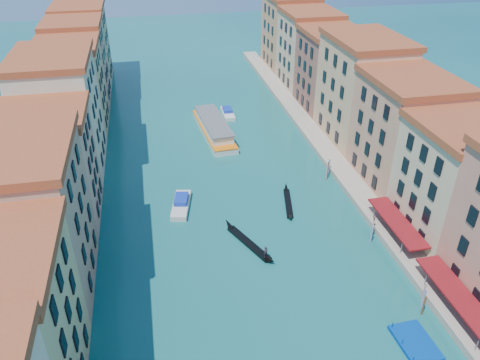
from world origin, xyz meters
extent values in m
cube|color=tan|center=(-26.00, 23.50, 8.50)|extent=(12.00, 15.00, 17.00)
cube|color=#A67D63|center=(-26.00, 39.50, 9.50)|extent=(12.00, 17.00, 19.00)
cube|color=#974020|center=(-26.00, 39.50, 19.50)|extent=(12.80, 17.40, 1.00)
cube|color=tan|center=(-26.00, 55.00, 8.25)|extent=(12.00, 14.00, 16.50)
cube|color=#974020|center=(-26.00, 55.00, 17.00)|extent=(12.80, 14.40, 1.00)
cube|color=beige|center=(-26.00, 71.00, 10.00)|extent=(12.00, 18.00, 20.00)
cube|color=#974020|center=(-26.00, 71.00, 20.50)|extent=(12.80, 18.40, 1.00)
cube|color=tan|center=(-26.00, 88.00, 8.75)|extent=(12.00, 16.00, 17.50)
cube|color=#974020|center=(-26.00, 88.00, 18.00)|extent=(12.80, 16.40, 1.00)
cube|color=tan|center=(-26.00, 103.50, 9.25)|extent=(12.00, 15.00, 18.50)
cube|color=#974020|center=(-26.00, 103.50, 19.00)|extent=(12.80, 15.40, 1.00)
cube|color=tan|center=(-26.00, 119.50, 9.50)|extent=(12.00, 17.00, 19.00)
cube|color=#974020|center=(-26.00, 119.50, 19.50)|extent=(12.80, 17.40, 1.00)
cube|color=tan|center=(30.00, 39.00, 8.25)|extent=(12.00, 14.00, 16.50)
cube|color=#974020|center=(30.00, 39.00, 17.00)|extent=(12.80, 14.40, 1.00)
cube|color=tan|center=(30.00, 54.00, 9.00)|extent=(12.00, 16.00, 18.00)
cube|color=#974020|center=(30.00, 54.00, 18.50)|extent=(12.80, 16.40, 1.00)
cube|color=tan|center=(30.00, 71.00, 10.00)|extent=(12.00, 18.00, 20.00)
cube|color=#974020|center=(30.00, 71.00, 20.50)|extent=(12.80, 18.40, 1.00)
cube|color=brown|center=(30.00, 87.50, 8.75)|extent=(12.00, 15.00, 17.50)
cube|color=#974020|center=(30.00, 87.50, 18.00)|extent=(12.80, 15.40, 1.00)
cube|color=tan|center=(30.00, 103.00, 9.25)|extent=(12.00, 16.00, 18.50)
cube|color=#974020|center=(30.00, 103.00, 19.00)|extent=(12.80, 16.40, 1.00)
cube|color=tan|center=(30.00, 119.50, 9.75)|extent=(12.00, 17.00, 19.50)
cube|color=gray|center=(22.00, 65.00, 0.50)|extent=(4.00, 140.00, 1.00)
cube|color=maroon|center=(22.20, 23.50, 3.00)|extent=(3.20, 15.30, 0.25)
cylinder|color=#5E5E61|center=(20.80, 18.40, 1.50)|extent=(0.12, 0.12, 3.00)
cylinder|color=#5E5E61|center=(20.80, 28.60, 1.50)|extent=(0.12, 0.12, 3.00)
cube|color=maroon|center=(22.20, 39.00, 3.00)|extent=(3.20, 12.60, 0.25)
cylinder|color=#5E5E61|center=(20.80, 34.80, 1.50)|extent=(0.12, 0.12, 3.00)
cylinder|color=#5E5E61|center=(20.80, 43.20, 1.50)|extent=(0.12, 0.12, 3.00)
cylinder|color=#53331C|center=(18.50, 25.00, 1.30)|extent=(0.24, 0.24, 3.20)
cylinder|color=#53331C|center=(19.10, 26.00, 1.30)|extent=(0.24, 0.24, 3.20)
cylinder|color=#53331C|center=(19.70, 27.00, 1.30)|extent=(0.24, 0.24, 3.20)
cylinder|color=#53331C|center=(18.50, 39.00, 1.30)|extent=(0.24, 0.24, 3.20)
cylinder|color=#53331C|center=(19.10, 40.00, 1.30)|extent=(0.24, 0.24, 3.20)
cylinder|color=#53331C|center=(19.70, 41.00, 1.30)|extent=(0.24, 0.24, 3.20)
cylinder|color=#53331C|center=(18.50, 57.00, 1.30)|extent=(0.24, 0.24, 3.20)
cylinder|color=#53331C|center=(19.10, 58.00, 1.30)|extent=(0.24, 0.24, 3.20)
cylinder|color=#53331C|center=(19.70, 59.00, 1.30)|extent=(0.24, 0.24, 3.20)
cube|color=silver|center=(1.99, 79.60, 0.63)|extent=(6.51, 21.38, 1.26)
cube|color=silver|center=(1.99, 79.60, 2.00)|extent=(5.63, 17.14, 1.68)
cube|color=#5E5E61|center=(1.99, 79.60, 3.00)|extent=(5.99, 17.69, 0.26)
cube|color=orange|center=(1.99, 79.60, 1.21)|extent=(6.56, 21.39, 0.26)
cube|color=black|center=(1.14, 41.95, 0.22)|extent=(4.78, 8.83, 0.46)
cone|color=black|center=(-0.94, 46.60, 0.61)|extent=(1.67, 2.24, 1.71)
cone|color=black|center=(3.23, 37.30, 0.51)|extent=(1.53, 1.92, 1.51)
imported|color=#352833|center=(2.73, 38.42, 1.29)|extent=(0.76, 0.65, 1.76)
cube|color=black|center=(9.66, 50.77, 0.20)|extent=(2.64, 8.05, 0.40)
cone|color=black|center=(10.60, 55.13, 0.54)|extent=(1.16, 1.92, 1.50)
cone|color=black|center=(8.73, 46.41, 0.45)|extent=(1.10, 1.62, 1.32)
cube|color=beige|center=(-7.44, 53.32, 0.45)|extent=(4.05, 8.19, 0.90)
cube|color=#1432AA|center=(-7.32, 53.87, 1.23)|extent=(2.68, 3.71, 0.78)
cube|color=silver|center=(6.61, 88.61, 0.42)|extent=(2.38, 7.38, 0.84)
cube|color=#1432AA|center=(6.62, 89.14, 1.16)|extent=(1.92, 3.17, 0.74)
cube|color=#003894|center=(15.50, 21.14, 0.23)|extent=(3.98, 5.77, 0.47)
camera|label=1|loc=(-10.70, -9.35, 42.52)|focal=35.00mm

